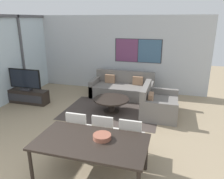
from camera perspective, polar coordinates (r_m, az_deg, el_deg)
The scene contains 12 objects.
wall_back at distance 8.40m, azimuth 0.82°, elevation 9.37°, with size 6.92×0.09×2.80m.
area_rug at distance 6.62m, azimuth -0.18°, elevation -5.73°, with size 2.80×1.96×0.01m.
tv_console at distance 7.75m, azimuth -21.33°, elevation -1.67°, with size 1.47×0.40×0.45m.
television at distance 7.59m, azimuth -21.81°, elevation 2.40°, with size 1.12×0.20×0.70m.
sofa_main at distance 7.84m, azimuth 2.78°, elevation 0.21°, with size 2.15×1.00×0.86m.
sofa_side at distance 6.48m, azimuth 11.59°, elevation -4.05°, with size 1.00×1.38×0.86m.
coffee_table at distance 6.50m, azimuth -0.18°, elevation -3.24°, with size 1.06×1.06×0.42m.
dining_table at distance 3.80m, azimuth -5.52°, elevation -13.99°, with size 1.89×1.03×0.72m.
dining_chair_left at distance 4.65m, azimuth -8.59°, elevation -9.98°, with size 0.46×0.46×0.89m.
dining_chair_centre at distance 4.47m, azimuth -1.97°, elevation -10.93°, with size 0.46×0.46×0.89m.
dining_chair_right at distance 4.34m, azimuth 5.02°, elevation -11.99°, with size 0.46×0.46×0.89m.
fruit_bowl at distance 3.79m, azimuth -2.60°, elevation -12.13°, with size 0.31×0.31×0.08m.
Camera 1 is at (2.21, -1.91, 2.67)m, focal length 35.00 mm.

